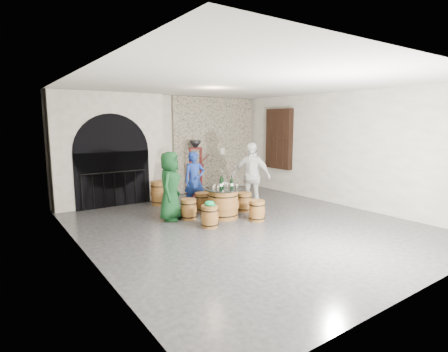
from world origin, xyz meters
TOP-DOWN VIEW (x-y plane):
  - ground at (0.00, 0.00)m, footprint 8.00×8.00m
  - wall_back at (0.00, 4.00)m, footprint 8.00×0.00m
  - wall_front at (0.00, -4.00)m, footprint 8.00×0.00m
  - wall_left at (-3.50, 0.00)m, footprint 0.00×8.00m
  - wall_right at (3.50, 0.00)m, footprint 0.00×8.00m
  - ceiling at (0.00, 0.00)m, footprint 8.00×8.00m
  - stone_facing_panel at (1.80, 3.94)m, footprint 3.20×0.12m
  - arched_opening at (-1.90, 3.74)m, footprint 3.10×0.60m
  - shuttered_window at (3.38, 2.40)m, footprint 0.23×1.10m
  - barrel_table at (-0.07, 0.74)m, footprint 0.96×0.96m
  - barrel_stool_left at (-0.84, 1.11)m, footprint 0.41×0.41m
  - barrel_stool_far at (-0.16, 1.59)m, footprint 0.41×0.41m
  - barrel_stool_right at (0.77, 0.94)m, footprint 0.41×0.41m
  - barrel_stool_near_right at (0.45, 0.05)m, footprint 0.41×0.41m
  - barrel_stool_near_left at (-0.78, 0.26)m, footprint 0.41×0.41m
  - green_cap at (-0.78, 0.25)m, footprint 0.26×0.22m
  - person_green at (-1.23, 1.31)m, footprint 0.95×0.96m
  - person_blue at (-0.20, 1.91)m, footprint 0.64×0.49m
  - person_white at (1.04, 1.00)m, footprint 0.94×1.15m
  - wine_bottle_left at (-0.15, 0.71)m, footprint 0.08×0.08m
  - wine_bottle_center at (0.10, 0.61)m, footprint 0.08×0.08m
  - wine_bottle_right at (-0.00, 0.87)m, footprint 0.08×0.08m
  - tasting_glass_a at (-0.28, 0.66)m, footprint 0.05×0.05m
  - tasting_glass_b at (0.14, 0.85)m, footprint 0.05×0.05m
  - tasting_glass_c at (-0.21, 0.89)m, footprint 0.05×0.05m
  - tasting_glass_d at (0.18, 0.98)m, footprint 0.05×0.05m
  - tasting_glass_e at (0.25, 0.60)m, footprint 0.05×0.05m
  - tasting_glass_f at (-0.36, 0.74)m, footprint 0.05×0.05m
  - side_barrel at (-0.77, 2.94)m, footprint 0.52×0.52m
  - corking_press at (0.76, 3.49)m, footprint 0.74×0.44m
  - control_box at (2.05, 3.86)m, footprint 0.18×0.10m

SIDE VIEW (x-z plane):
  - ground at x=0.00m, z-range 0.00..0.00m
  - barrel_stool_left at x=-0.84m, z-range 0.00..0.50m
  - barrel_stool_far at x=-0.16m, z-range 0.00..0.50m
  - barrel_stool_right at x=0.77m, z-range 0.00..0.50m
  - barrel_stool_near_right at x=0.45m, z-range 0.00..0.50m
  - barrel_stool_near_left at x=-0.78m, z-range 0.00..0.50m
  - side_barrel at x=-0.77m, z-range 0.00..0.68m
  - barrel_table at x=-0.07m, z-range 0.00..0.74m
  - green_cap at x=-0.78m, z-range 0.49..0.61m
  - tasting_glass_a at x=-0.28m, z-range 0.74..0.84m
  - tasting_glass_b at x=0.14m, z-range 0.74..0.84m
  - tasting_glass_c at x=-0.21m, z-range 0.74..0.84m
  - tasting_glass_d at x=0.18m, z-range 0.74..0.84m
  - tasting_glass_e at x=0.25m, z-range 0.74..0.84m
  - tasting_glass_f at x=-0.36m, z-range 0.74..0.84m
  - person_blue at x=-0.20m, z-range 0.00..1.58m
  - person_green at x=-1.23m, z-range 0.00..1.68m
  - wine_bottle_left at x=-0.15m, z-range 0.71..1.03m
  - wine_bottle_center at x=0.10m, z-range 0.71..1.03m
  - wine_bottle_right at x=0.00m, z-range 0.71..1.03m
  - person_white at x=1.04m, z-range 0.00..1.83m
  - corking_press at x=0.76m, z-range 0.15..1.93m
  - control_box at x=2.05m, z-range 1.24..1.46m
  - arched_opening at x=-1.90m, z-range -0.01..3.18m
  - wall_back at x=0.00m, z-range -2.40..5.60m
  - wall_front at x=0.00m, z-range -2.40..5.60m
  - wall_left at x=-3.50m, z-range -2.40..5.60m
  - wall_right at x=3.50m, z-range -2.40..5.60m
  - stone_facing_panel at x=1.80m, z-range 0.01..3.19m
  - shuttered_window at x=3.38m, z-range 0.80..2.80m
  - ceiling at x=0.00m, z-range 3.20..3.20m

